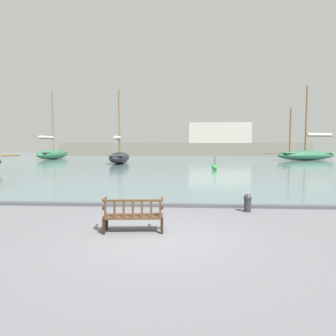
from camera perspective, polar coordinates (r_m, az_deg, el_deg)
The scene contains 10 objects.
ground_plane at distance 7.76m, azimuth -1.88°, elevation -13.19°, with size 160.00×160.00×0.00m, color slate.
harbor_water at distance 51.42m, azimuth 2.70°, elevation 1.86°, with size 100.00×80.00×0.08m, color slate.
quay_edge_kerb at distance 11.47m, azimuth -0.07°, elevation -7.08°, with size 40.00×0.30×0.12m, color #4C4C50.
park_bench at distance 8.20m, azimuth -6.60°, elevation -8.85°, with size 1.64×0.66×0.92m.
sailboat_far_starboard at distance 37.35m, azimuth -9.22°, elevation 2.13°, with size 2.76×8.10×8.98m.
sailboat_nearest_port at distance 50.74m, azimuth -21.05°, elevation 2.59°, with size 2.84×10.30×10.68m.
sailboat_outer_starboard at distance 48.78m, azimuth 24.88°, elevation 2.48°, with size 11.66×5.66×10.78m.
mooring_bollard at distance 10.94m, azimuth 14.92°, elevation -6.26°, with size 0.28×0.28×0.63m.
channel_buoy at distance 27.02m, azimuth 8.86°, elevation 0.14°, with size 0.51×0.51×1.21m.
far_breakwater at distance 61.42m, azimuth 4.45°, elevation 4.25°, with size 51.16×2.40×6.83m.
Camera 1 is at (0.70, -7.37, 2.35)m, focal length 32.00 mm.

